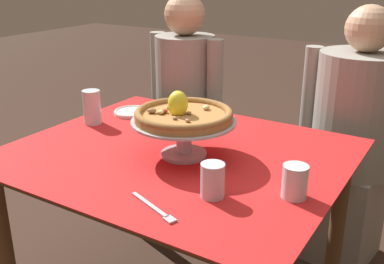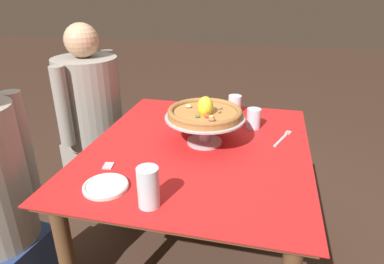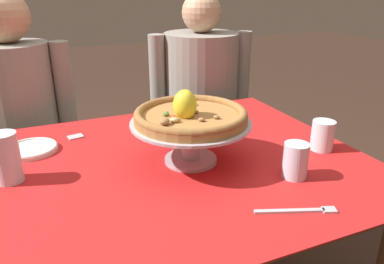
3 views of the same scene
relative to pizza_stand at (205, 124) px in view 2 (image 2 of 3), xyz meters
The scene contains 10 objects.
dining_table 0.20m from the pizza_stand, 154.72° to the left, with size 1.13×0.95×0.73m.
pizza_stand is the anchor object (origin of this frame).
pizza 0.06m from the pizza_stand, 166.12° to the right, with size 0.33×0.33×0.10m.
water_glass_side_left 0.50m from the pizza_stand, behind, with size 0.07×0.07×0.14m.
water_glass_side_right 0.43m from the pizza_stand, 11.49° to the right, with size 0.07×0.07×0.10m.
water_glass_front_right 0.30m from the pizza_stand, 41.93° to the right, with size 0.07×0.07×0.10m.
side_plate 0.52m from the pizza_stand, 148.64° to the left, with size 0.16×0.16×0.02m.
dinner_fork 0.38m from the pizza_stand, 69.23° to the right, with size 0.19×0.09×0.01m.
sugar_packet 0.45m from the pizza_stand, 131.95° to the left, with size 0.05×0.04×0.01m, color beige.
diner_right 0.91m from the pizza_stand, 63.44° to the left, with size 0.53×0.42×1.19m.
Camera 2 is at (-1.30, -0.28, 1.39)m, focal length 31.43 mm.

